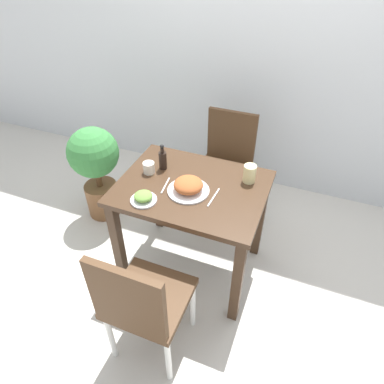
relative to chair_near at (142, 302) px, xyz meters
name	(u,v)px	position (x,y,z in m)	size (l,w,h in m)	color
ground_plane	(192,264)	(0.00, 0.71, -0.50)	(16.00, 16.00, 0.00)	beige
wall_back	(251,40)	(0.00, 1.98, 0.80)	(8.00, 0.05, 2.60)	silver
dining_table	(192,202)	(0.00, 0.71, 0.12)	(0.92, 0.71, 0.76)	#3D2819
chair_near	(142,302)	(0.00, 0.00, 0.00)	(0.42, 0.42, 0.89)	#4C331E
chair_far	(226,161)	(0.01, 1.42, 0.00)	(0.42, 0.42, 0.89)	#4C331E
food_plate	(189,186)	(0.00, 0.65, 0.29)	(0.26, 0.26, 0.09)	white
side_plate	(143,197)	(-0.22, 0.47, 0.28)	(0.16, 0.16, 0.06)	white
drink_cup	(149,168)	(-0.32, 0.74, 0.29)	(0.08, 0.08, 0.07)	silver
juice_glass	(250,174)	(0.31, 0.89, 0.31)	(0.08, 0.08, 0.12)	beige
sauce_bottle	(163,159)	(-0.25, 0.82, 0.32)	(0.05, 0.05, 0.18)	black
fork_utensil	(165,185)	(-0.16, 0.65, 0.25)	(0.03, 0.16, 0.00)	silver
spoon_utensil	(214,197)	(0.16, 0.65, 0.25)	(0.02, 0.18, 0.00)	silver
potted_plant_left	(96,165)	(-0.95, 0.98, 0.00)	(0.41, 0.41, 0.83)	brown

